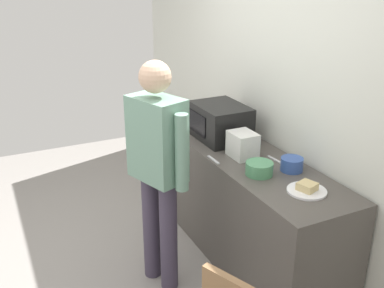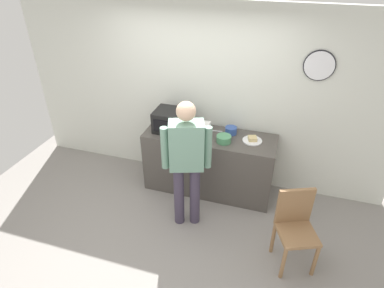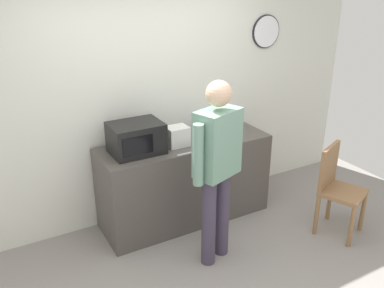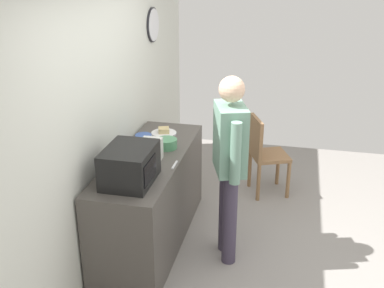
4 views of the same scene
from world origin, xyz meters
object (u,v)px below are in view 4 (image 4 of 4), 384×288
Objects in this scene: cereal_bowl at (144,139)px; fork_utensil at (137,152)px; sandwich_plate at (164,132)px; spoon_utensil at (175,165)px; toaster at (150,151)px; wooden_chair at (264,152)px; salad_bowl at (167,144)px; person_standing at (230,157)px; microwave at (130,165)px.

fork_utensil is at bearing 178.95° from cereal_bowl.
sandwich_plate reaches higher than fork_utensil.
spoon_utensil is at bearing -157.03° from sandwich_plate.
toaster is 1.29× the size of fork_utensil.
cereal_bowl is at bearing 130.99° from wooden_chair.
wooden_chair is at bearing -40.44° from salad_bowl.
person_standing is 1.43m from wooden_chair.
cereal_bowl is 1.54m from wooden_chair.
microwave is 0.63m from fork_utensil.
fork_utensil is (-0.21, 0.00, -0.05)m from cereal_bowl.
salad_bowl is at bearing -159.58° from sandwich_plate.
person_standing reaches higher than cereal_bowl.
cereal_bowl is at bearing -1.05° from fork_utensil.
toaster is (-0.37, -0.19, 0.05)m from cereal_bowl.
salad_bowl is 0.34m from toaster.
microwave is 2.27× the size of toaster.
wooden_chair is at bearing -26.69° from spoon_utensil.
toaster is 0.23× the size of wooden_chair.
wooden_chair is (1.32, -0.21, -0.49)m from person_standing.
toaster reaches higher than fork_utensil.
sandwich_plate is 1.54× the size of fork_utensil.
microwave is 0.53× the size of wooden_chair.
fork_utensil is 0.10× the size of person_standing.
person_standing is at bearing 170.85° from wooden_chair.
toaster reaches higher than spoon_utensil.
person_standing is at bearing -99.21° from fork_utensil.
microwave is 0.29× the size of person_standing.
toaster is 0.27m from fork_utensil.
toaster is 0.72m from person_standing.
sandwich_plate is at bearing 20.42° from salad_bowl.
fork_utensil is (0.17, 0.19, -0.10)m from toaster.
microwave is at bearing 172.39° from salad_bowl.
fork_utensil is at bearing 136.41° from wooden_chair.
fork_utensil is 1.67m from wooden_chair.
cereal_bowl is 0.96× the size of spoon_utensil.
microwave is 1.91× the size of sandwich_plate.
sandwich_plate is 0.34m from cereal_bowl.
salad_bowl is 1.40m from wooden_chair.
fork_utensil is (0.59, 0.15, -0.15)m from microwave.
sandwich_plate is (1.11, 0.03, -0.13)m from microwave.
fork_utensil is at bearing 167.08° from sandwich_plate.
salad_bowl is 0.11× the size of person_standing.
fork_utensil and spoon_utensil have the same top height.
sandwich_plate is at bearing 6.01° from toaster.
toaster is at bearing 91.61° from person_standing.
fork_utensil is at bearing 64.54° from spoon_utensil.
spoon_utensil is at bearing 96.66° from person_standing.
microwave is 1.12m from sandwich_plate.
microwave reaches higher than toaster.
cereal_bowl is at bearing 26.74° from toaster.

